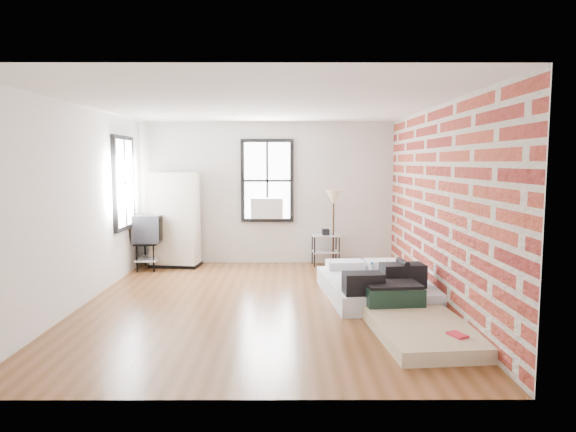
{
  "coord_description": "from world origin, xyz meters",
  "views": [
    {
      "loc": [
        0.39,
        -7.17,
        2.01
      ],
      "look_at": [
        0.4,
        0.3,
        1.23
      ],
      "focal_mm": 32.0,
      "sensor_mm": 36.0,
      "label": 1
    }
  ],
  "objects_px": {
    "mattress_main": "(378,285)",
    "mattress_bare": "(412,318)",
    "tv_stand": "(149,230)",
    "floor_lamp": "(334,201)",
    "side_table": "(326,241)",
    "wardrobe": "(175,220)"
  },
  "relations": [
    {
      "from": "mattress_main",
      "to": "mattress_bare",
      "type": "bearing_deg",
      "value": -89.36
    },
    {
      "from": "mattress_main",
      "to": "mattress_bare",
      "type": "height_order",
      "value": "mattress_main"
    },
    {
      "from": "tv_stand",
      "to": "mattress_main",
      "type": "bearing_deg",
      "value": -29.13
    },
    {
      "from": "floor_lamp",
      "to": "side_table",
      "type": "bearing_deg",
      "value": 154.16
    },
    {
      "from": "mattress_main",
      "to": "wardrobe",
      "type": "distance_m",
      "value": 4.27
    },
    {
      "from": "floor_lamp",
      "to": "tv_stand",
      "type": "bearing_deg",
      "value": -175.92
    },
    {
      "from": "mattress_bare",
      "to": "wardrobe",
      "type": "xyz_separation_m",
      "value": [
        -3.68,
        3.77,
        0.78
      ]
    },
    {
      "from": "mattress_bare",
      "to": "mattress_main",
      "type": "bearing_deg",
      "value": 91.11
    },
    {
      "from": "wardrobe",
      "to": "tv_stand",
      "type": "relative_size",
      "value": 1.76
    },
    {
      "from": "side_table",
      "to": "tv_stand",
      "type": "relative_size",
      "value": 0.69
    },
    {
      "from": "wardrobe",
      "to": "tv_stand",
      "type": "xyz_separation_m",
      "value": [
        -0.44,
        -0.25,
        -0.16
      ]
    },
    {
      "from": "mattress_main",
      "to": "mattress_bare",
      "type": "distance_m",
      "value": 1.46
    },
    {
      "from": "wardrobe",
      "to": "floor_lamp",
      "type": "distance_m",
      "value": 3.08
    },
    {
      "from": "mattress_bare",
      "to": "wardrobe",
      "type": "distance_m",
      "value": 5.32
    },
    {
      "from": "wardrobe",
      "to": "mattress_bare",
      "type": "bearing_deg",
      "value": -38.52
    },
    {
      "from": "side_table",
      "to": "tv_stand",
      "type": "bearing_deg",
      "value": -174.56
    },
    {
      "from": "mattress_main",
      "to": "tv_stand",
      "type": "xyz_separation_m",
      "value": [
        -3.96,
        2.07,
        0.56
      ]
    },
    {
      "from": "wardrobe",
      "to": "side_table",
      "type": "bearing_deg",
      "value": 8.53
    },
    {
      "from": "mattress_main",
      "to": "side_table",
      "type": "xyz_separation_m",
      "value": [
        -0.6,
        2.39,
        0.31
      ]
    },
    {
      "from": "mattress_bare",
      "to": "tv_stand",
      "type": "distance_m",
      "value": 5.45
    },
    {
      "from": "floor_lamp",
      "to": "mattress_main",
      "type": "bearing_deg",
      "value": -78.78
    },
    {
      "from": "mattress_main",
      "to": "tv_stand",
      "type": "bearing_deg",
      "value": 146.71
    }
  ]
}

